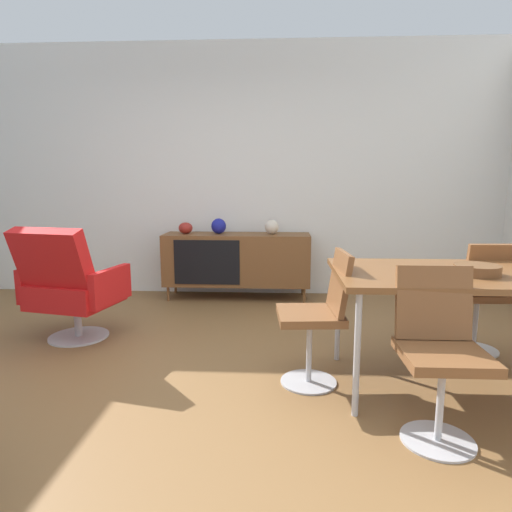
{
  "coord_description": "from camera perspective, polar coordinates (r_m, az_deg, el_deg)",
  "views": [
    {
      "loc": [
        0.65,
        -2.45,
        1.27
      ],
      "look_at": [
        0.49,
        0.41,
        0.79
      ],
      "focal_mm": 30.67,
      "sensor_mm": 36.0,
      "label": 1
    }
  ],
  "objects": [
    {
      "name": "wall_back",
      "position": [
        5.09,
        -4.26,
        10.91
      ],
      "size": [
        6.8,
        0.12,
        2.8
      ],
      "primitive_type": "cube",
      "color": "silver",
      "rests_on": "ground_plane"
    },
    {
      "name": "dining_chair_near_window",
      "position": [
        2.79,
        8.3,
        -7.28
      ],
      "size": [
        0.45,
        0.43,
        0.86
      ],
      "color": "brown",
      "rests_on": "ground_plane"
    },
    {
      "name": "vase_cobalt",
      "position": [
        4.82,
        -4.89,
        3.9
      ],
      "size": [
        0.16,
        0.16,
        0.17
      ],
      "color": "navy",
      "rests_on": "sideboard"
    },
    {
      "name": "ground_plane",
      "position": [
        2.83,
        -10.93,
        -17.32
      ],
      "size": [
        8.32,
        8.32,
        0.0
      ],
      "primitive_type": "plane",
      "color": "brown"
    },
    {
      "name": "vase_sculptural_dark",
      "position": [
        4.89,
        -9.17,
        3.62
      ],
      "size": [
        0.15,
        0.15,
        0.12
      ],
      "color": "maroon",
      "rests_on": "sideboard"
    },
    {
      "name": "vase_ceramic_small",
      "position": [
        4.77,
        2.07,
        3.79
      ],
      "size": [
        0.15,
        0.15,
        0.16
      ],
      "color": "beige",
      "rests_on": "sideboard"
    },
    {
      "name": "wooden_bowl_on_table",
      "position": [
        2.86,
        26.87,
        -1.62
      ],
      "size": [
        0.26,
        0.26,
        0.06
      ],
      "primitive_type": "cylinder",
      "color": "brown",
      "rests_on": "dining_table"
    },
    {
      "name": "sideboard",
      "position": [
        4.84,
        -2.54,
        -0.41
      ],
      "size": [
        1.6,
        0.45,
        0.72
      ],
      "color": "brown",
      "rests_on": "ground_plane"
    },
    {
      "name": "dining_chair_front_left",
      "position": [
        2.38,
        22.8,
        -10.91
      ],
      "size": [
        0.4,
        0.43,
        0.86
      ],
      "color": "brown",
      "rests_on": "ground_plane"
    },
    {
      "name": "lounge_chair_red",
      "position": [
        3.82,
        -23.14,
        -3.44
      ],
      "size": [
        0.81,
        0.77,
        0.95
      ],
      "color": "red",
      "rests_on": "ground_plane"
    },
    {
      "name": "dining_table",
      "position": [
        2.95,
        25.89,
        -2.67
      ],
      "size": [
        1.6,
        0.9,
        0.74
      ],
      "color": "brown",
      "rests_on": "ground_plane"
    },
    {
      "name": "dining_chair_back_right",
      "position": [
        3.64,
        27.4,
        -4.32
      ],
      "size": [
        0.42,
        0.44,
        0.86
      ],
      "color": "brown",
      "rests_on": "ground_plane"
    }
  ]
}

